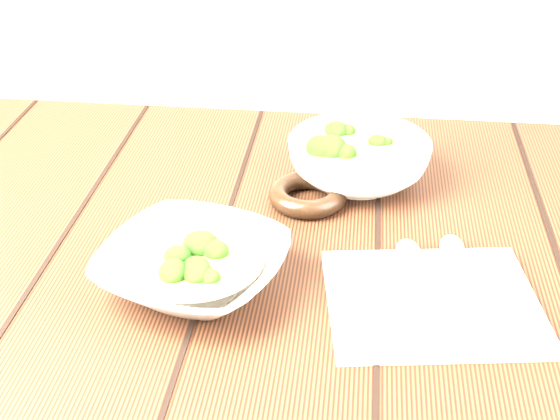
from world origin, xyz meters
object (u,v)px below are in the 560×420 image
(soup_bowl_back, at_px, (359,159))
(napkin, at_px, (432,302))
(trivet, at_px, (308,194))
(table, at_px, (238,313))
(soup_bowl_front, at_px, (193,266))

(soup_bowl_back, distance_m, napkin, 0.30)
(trivet, relative_size, napkin, 0.47)
(table, bearing_deg, trivet, 50.35)
(soup_bowl_front, distance_m, soup_bowl_back, 0.33)
(table, bearing_deg, napkin, -24.57)
(soup_bowl_back, xyz_separation_m, trivet, (-0.07, -0.07, -0.02))
(soup_bowl_back, relative_size, napkin, 0.92)
(soup_bowl_front, bearing_deg, table, 72.65)
(table, xyz_separation_m, napkin, (0.24, -0.11, 0.13))
(soup_bowl_front, bearing_deg, soup_bowl_back, 56.49)
(soup_bowl_front, xyz_separation_m, soup_bowl_back, (0.18, 0.27, 0.01))
(table, height_order, napkin, napkin)
(trivet, height_order, napkin, trivet)
(soup_bowl_back, height_order, trivet, soup_bowl_back)
(soup_bowl_front, relative_size, soup_bowl_back, 1.21)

